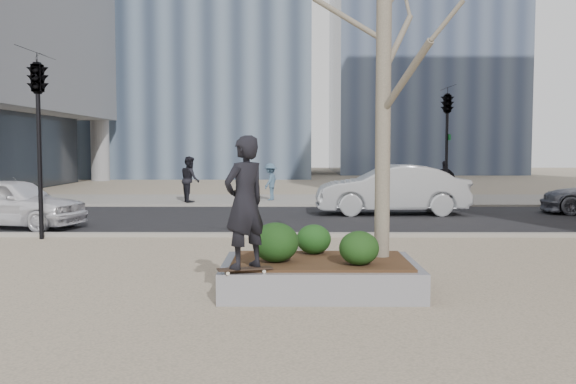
{
  "coord_description": "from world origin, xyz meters",
  "views": [
    {
      "loc": [
        0.54,
        -9.83,
        2.23
      ],
      "look_at": [
        0.5,
        2.0,
        1.4
      ],
      "focal_mm": 40.0,
      "sensor_mm": 36.0,
      "label": 1
    }
  ],
  "objects_px": {
    "skateboard": "(245,271)",
    "police_car": "(12,203)",
    "planter": "(320,276)",
    "skateboarder": "(245,202)"
  },
  "relations": [
    {
      "from": "skateboard",
      "to": "police_car",
      "type": "height_order",
      "value": "police_car"
    },
    {
      "from": "skateboard",
      "to": "police_car",
      "type": "distance_m",
      "value": 11.03
    },
    {
      "from": "planter",
      "to": "police_car",
      "type": "xyz_separation_m",
      "value": [
        -8.09,
        7.66,
        0.49
      ]
    },
    {
      "from": "skateboard",
      "to": "skateboarder",
      "type": "relative_size",
      "value": 0.42
    },
    {
      "from": "planter",
      "to": "police_car",
      "type": "bearing_deg",
      "value": 136.58
    },
    {
      "from": "planter",
      "to": "skateboard",
      "type": "xyz_separation_m",
      "value": [
        -1.1,
        -0.88,
        0.26
      ]
    },
    {
      "from": "planter",
      "to": "police_car",
      "type": "distance_m",
      "value": 11.15
    },
    {
      "from": "skateboard",
      "to": "police_car",
      "type": "xyz_separation_m",
      "value": [
        -6.99,
        8.54,
        0.22
      ]
    },
    {
      "from": "planter",
      "to": "skateboard",
      "type": "bearing_deg",
      "value": -141.34
    },
    {
      "from": "planter",
      "to": "police_car",
      "type": "relative_size",
      "value": 0.74
    }
  ]
}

